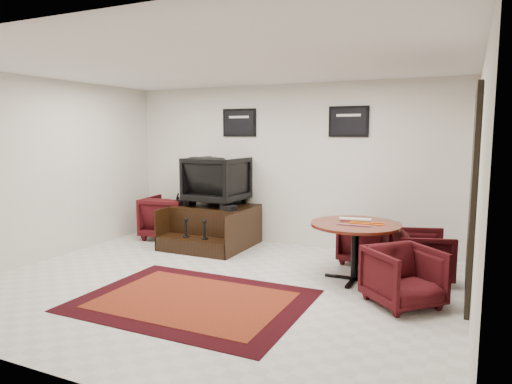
# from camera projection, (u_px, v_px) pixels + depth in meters

# --- Properties ---
(ground) EXTENTS (6.00, 6.00, 0.00)m
(ground) POSITION_uv_depth(u_px,v_px,m) (215.00, 285.00, 5.94)
(ground) COLOR silver
(ground) RESTS_ON ground
(room_shell) EXTENTS (6.02, 5.02, 2.81)m
(room_shell) POSITION_uv_depth(u_px,v_px,m) (247.00, 148.00, 5.65)
(room_shell) COLOR silver
(room_shell) RESTS_ON ground
(area_rug) EXTENTS (2.61, 1.96, 0.01)m
(area_rug) POSITION_uv_depth(u_px,v_px,m) (193.00, 300.00, 5.37)
(area_rug) COLOR black
(area_rug) RESTS_ON ground
(shine_podium) EXTENTS (1.34, 1.38, 0.69)m
(shine_podium) POSITION_uv_depth(u_px,v_px,m) (214.00, 227.00, 8.02)
(shine_podium) COLOR black
(shine_podium) RESTS_ON ground
(shine_chair) EXTENTS (0.97, 0.91, 0.96)m
(shine_chair) POSITION_uv_depth(u_px,v_px,m) (217.00, 178.00, 8.03)
(shine_chair) COLOR black
(shine_chair) RESTS_ON shine_podium
(shoes_pair) EXTENTS (0.22, 0.28, 0.10)m
(shoes_pair) POSITION_uv_depth(u_px,v_px,m) (187.00, 202.00, 8.14)
(shoes_pair) COLOR black
(shoes_pair) RESTS_ON shine_podium
(polish_kit) EXTENTS (0.28, 0.22, 0.09)m
(polish_kit) POSITION_uv_depth(u_px,v_px,m) (229.00, 208.00, 7.53)
(polish_kit) COLOR black
(polish_kit) RESTS_ON shine_podium
(umbrella_black) EXTENTS (0.35, 0.13, 0.93)m
(umbrella_black) POSITION_uv_depth(u_px,v_px,m) (172.00, 216.00, 8.24)
(umbrella_black) COLOR black
(umbrella_black) RESTS_ON ground
(umbrella_hooked) EXTENTS (0.32, 0.12, 0.86)m
(umbrella_hooked) POSITION_uv_depth(u_px,v_px,m) (173.00, 218.00, 8.27)
(umbrella_hooked) COLOR black
(umbrella_hooked) RESTS_ON ground
(armchair_side) EXTENTS (0.95, 0.90, 0.87)m
(armchair_side) POSITION_uv_depth(u_px,v_px,m) (169.00, 215.00, 8.54)
(armchair_side) COLOR black
(armchair_side) RESTS_ON ground
(meeting_table) EXTENTS (1.19, 1.19, 0.78)m
(meeting_table) POSITION_uv_depth(u_px,v_px,m) (355.00, 230.00, 6.05)
(meeting_table) COLOR #48150A
(meeting_table) RESTS_ON ground
(table_chair_back) EXTENTS (0.83, 0.79, 0.72)m
(table_chair_back) POSITION_uv_depth(u_px,v_px,m) (368.00, 240.00, 6.86)
(table_chair_back) COLOR black
(table_chair_back) RESTS_ON ground
(table_chair_window) EXTENTS (0.86, 0.89, 0.74)m
(table_chair_window) POSITION_uv_depth(u_px,v_px,m) (422.00, 253.00, 6.08)
(table_chair_window) COLOR black
(table_chair_window) RESTS_ON ground
(table_chair_corner) EXTENTS (0.99, 0.99, 0.75)m
(table_chair_corner) POSITION_uv_depth(u_px,v_px,m) (404.00, 274.00, 5.19)
(table_chair_corner) COLOR black
(table_chair_corner) RESTS_ON ground
(paper_roll) EXTENTS (0.42, 0.11, 0.05)m
(paper_roll) POSITION_uv_depth(u_px,v_px,m) (355.00, 220.00, 6.16)
(paper_roll) COLOR silver
(paper_roll) RESTS_ON meeting_table
(table_clutter) EXTENTS (0.57, 0.34, 0.01)m
(table_clutter) POSITION_uv_depth(u_px,v_px,m) (364.00, 224.00, 5.97)
(table_clutter) COLOR orange
(table_clutter) RESTS_ON meeting_table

